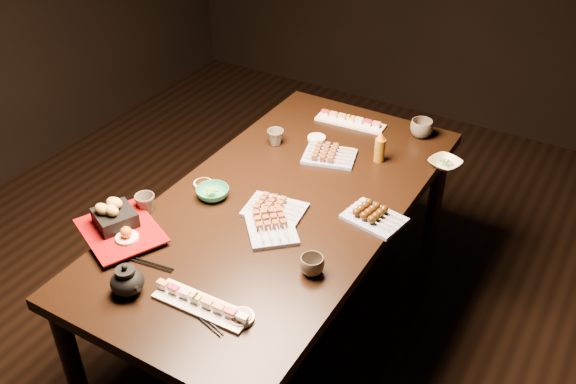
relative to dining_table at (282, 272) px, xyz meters
The scene contains 23 objects.
ground 0.41m from the dining_table, 147.32° to the right, with size 5.00×5.00×0.00m, color black.
dining_table is the anchor object (origin of this frame).
sushi_platter_near 0.75m from the dining_table, 83.12° to the right, with size 0.34×0.10×0.04m, color white, non-canonical shape.
sushi_platter_far 0.83m from the dining_table, 93.88° to the left, with size 0.34×0.09×0.04m, color white, non-canonical shape.
yakitori_plate_center 0.41m from the dining_table, 82.88° to the right, with size 0.23×0.17×0.06m, color #828EB6, non-canonical shape.
yakitori_plate_right 0.44m from the dining_table, 72.73° to the right, with size 0.24×0.18×0.06m, color #828EB6, non-canonical shape.
yakitori_plate_left 0.57m from the dining_table, 88.64° to the left, with size 0.23×0.16×0.06m, color #828EB6, non-canonical shape.
tsukune_plate 0.55m from the dining_table, 12.69° to the left, with size 0.22×0.16×0.06m, color #828EB6, non-canonical shape.
edamame_bowl_green 0.49m from the dining_table, 156.69° to the right, with size 0.13×0.13×0.04m, color #2C875D.
edamame_bowl_cream 0.85m from the dining_table, 51.06° to the left, with size 0.13×0.13×0.03m, color beige.
tempura_tray 0.77m from the dining_table, 130.14° to the right, with size 0.32×0.26×0.12m, color black, non-canonical shape.
teacup_near_left 0.67m from the dining_table, 143.29° to the right, with size 0.08×0.08×0.07m, color #4F473C.
teacup_mid_right 0.59m from the dining_table, 44.93° to the right, with size 0.09×0.09×0.07m, color #4F473C.
teacup_far_left 0.61m from the dining_table, 124.50° to the left, with size 0.08×0.08×0.07m, color #4F473C.
teacup_far_right 0.93m from the dining_table, 69.75° to the left, with size 0.10×0.10×0.08m, color #4F473C.
teapot 0.84m from the dining_table, 104.42° to the right, with size 0.13×0.13×0.11m, color black, non-canonical shape.
condiment_bottle 0.69m from the dining_table, 66.92° to the left, with size 0.05×0.05×0.14m, color brown.
sauce_dish_west 0.52m from the dining_table, 169.54° to the right, with size 0.08×0.08×0.01m, color white.
sauce_dish_east 0.59m from the dining_table, 13.54° to the left, with size 0.08×0.08×0.01m, color white.
sauce_dish_se 0.75m from the dining_table, 70.40° to the right, with size 0.09×0.09×0.02m, color white.
sauce_dish_nw 0.65m from the dining_table, 102.86° to the left, with size 0.08×0.08×0.01m, color white.
chopsticks_near 0.72m from the dining_table, 112.43° to the right, with size 0.24×0.02×0.01m, color black, non-canonical shape.
chopsticks_se 0.78m from the dining_table, 81.41° to the right, with size 0.21×0.02×0.01m, color black, non-canonical shape.
Camera 1 is at (1.23, -1.68, 2.26)m, focal length 40.00 mm.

